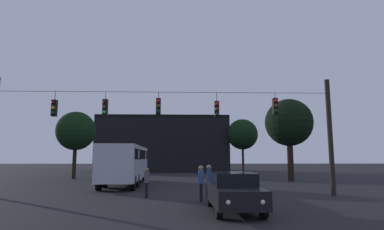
{
  "coord_description": "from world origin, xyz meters",
  "views": [
    {
      "loc": [
        1.03,
        -5.27,
        2.11
      ],
      "look_at": [
        1.69,
        15.64,
        5.02
      ],
      "focal_mm": 28.87,
      "sensor_mm": 36.0,
      "label": 1
    }
  ],
  "objects": [
    {
      "name": "tree_behind_building",
      "position": [
        11.02,
        23.16,
        5.35
      ],
      "size": [
        4.42,
        4.42,
        7.6
      ],
      "color": "black",
      "rests_on": "ground"
    },
    {
      "name": "ground_plane",
      "position": [
        0.0,
        24.5,
        0.0
      ],
      "size": [
        168.0,
        168.0,
        0.0
      ],
      "primitive_type": "plane",
      "color": "black",
      "rests_on": "ground"
    },
    {
      "name": "tree_left_silhouette",
      "position": [
        9.89,
        39.79,
        5.52
      ],
      "size": [
        4.47,
        4.47,
        7.77
      ],
      "color": "#2D2116",
      "rests_on": "ground"
    },
    {
      "name": "pedestrian_crossing_center",
      "position": [
        1.96,
        10.11,
        0.98
      ],
      "size": [
        0.25,
        0.37,
        1.73
      ],
      "color": "black",
      "rests_on": "ground"
    },
    {
      "name": "city_bus",
      "position": [
        -3.41,
        19.56,
        1.87
      ],
      "size": [
        2.91,
        11.08,
        3.0
      ],
      "color": "#B7BCC6",
      "rests_on": "ground"
    },
    {
      "name": "pedestrian_crossing_left",
      "position": [
        -0.87,
        11.67,
        0.88
      ],
      "size": [
        0.24,
        0.36,
        1.58
      ],
      "color": "black",
      "rests_on": "ground"
    },
    {
      "name": "corner_building",
      "position": [
        -1.91,
        45.42,
        4.22
      ],
      "size": [
        19.86,
        11.22,
        8.44
      ],
      "color": "black",
      "rests_on": "ground"
    },
    {
      "name": "pedestrian_crossing_right",
      "position": [
        2.43,
        10.98,
        0.99
      ],
      "size": [
        0.27,
        0.38,
        1.75
      ],
      "color": "black",
      "rests_on": "ground"
    },
    {
      "name": "car_near_right",
      "position": [
        3.08,
        7.28,
        0.8
      ],
      "size": [
        1.89,
        4.37,
        1.52
      ],
      "color": "black",
      "rests_on": "ground"
    },
    {
      "name": "overhead_signal_span",
      "position": [
        -0.04,
        12.45,
        3.92
      ],
      "size": [
        19.63,
        0.44,
        6.74
      ],
      "color": "black",
      "rests_on": "ground"
    },
    {
      "name": "tree_right_far",
      "position": [
        -9.91,
        26.71,
        4.83
      ],
      "size": [
        3.97,
        3.97,
        6.84
      ],
      "color": "black",
      "rests_on": "ground"
    }
  ]
}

